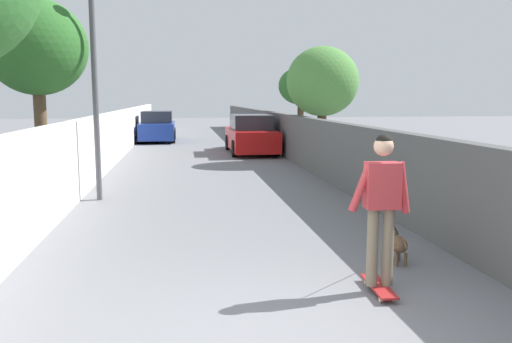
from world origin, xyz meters
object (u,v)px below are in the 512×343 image
at_px(person_skateboarder, 382,198).
at_px(lamp_post, 93,51).
at_px(car_near, 251,135).
at_px(dog, 397,243).
at_px(tree_left_near, 37,49).
at_px(skateboard, 379,286).
at_px(tree_right_far, 301,87).
at_px(car_far, 157,127).
at_px(tree_right_distant, 322,82).

bearing_deg(person_skateboarder, lamp_post, 33.18).
bearing_deg(car_near, dog, -179.69).
bearing_deg(tree_left_near, car_near, -33.05).
bearing_deg(skateboard, person_skateboarder, 116.57).
bearing_deg(tree_right_far, car_far, 60.40).
xyz_separation_m(skateboard, person_skateboarder, (-0.00, 0.00, 1.04)).
relative_size(tree_right_distant, car_far, 0.95).
bearing_deg(car_near, lamp_post, 153.60).
xyz_separation_m(tree_left_near, car_far, (15.25, -1.82, -2.53)).
bearing_deg(person_skateboarder, tree_right_distant, -12.08).
height_order(lamp_post, dog, lamp_post).
height_order(tree_right_distant, lamp_post, lamp_post).
relative_size(tree_right_far, person_skateboarder, 2.08).
bearing_deg(skateboard, car_far, 8.92).
bearing_deg(tree_right_far, car_near, 134.77).
bearing_deg(skateboard, car_near, -2.10).
distance_m(tree_right_far, dog, 17.29).
height_order(lamp_post, car_near, lamp_post).
relative_size(tree_right_far, dog, 2.75).
bearing_deg(person_skateboarder, dog, -32.61).
relative_size(person_skateboarder, dog, 1.33).
relative_size(tree_left_near, person_skateboarder, 2.49).
relative_size(lamp_post, car_far, 1.14).
xyz_separation_m(tree_right_far, car_near, (-2.61, 2.63, -1.98)).
relative_size(tree_left_near, car_far, 1.04).
distance_m(tree_right_far, car_near, 4.21).
height_order(tree_left_near, lamp_post, lamp_post).
xyz_separation_m(tree_left_near, skateboard, (-6.43, -5.22, -3.18)).
bearing_deg(lamp_post, dog, -137.79).
distance_m(skateboard, dog, 1.21).
bearing_deg(tree_right_far, skateboard, 169.90).
bearing_deg(person_skateboarder, tree_left_near, 39.07).
xyz_separation_m(person_skateboarder, car_far, (21.68, 3.40, -0.39)).
relative_size(lamp_post, dog, 3.62).
xyz_separation_m(lamp_post, person_skateboarder, (-6.12, -4.00, -2.09)).
bearing_deg(tree_left_near, car_far, -6.80).
bearing_deg(car_near, person_skateboarder, 177.90).
relative_size(skateboard, person_skateboarder, 0.47).
bearing_deg(tree_right_far, tree_right_distant, 173.89).
bearing_deg(tree_left_near, tree_right_far, -36.20).
distance_m(tree_left_near, skateboard, 8.87).
distance_m(tree_right_distant, dog, 11.37).
xyz_separation_m(person_skateboarder, car_near, (15.32, -0.56, -0.39)).
height_order(lamp_post, skateboard, lamp_post).
distance_m(lamp_post, car_far, 15.77).
relative_size(tree_right_distant, lamp_post, 0.83).
distance_m(dog, car_near, 14.33).
bearing_deg(car_far, lamp_post, 177.79).
relative_size(tree_left_near, car_near, 0.98).
height_order(tree_left_near, car_far, tree_left_near).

